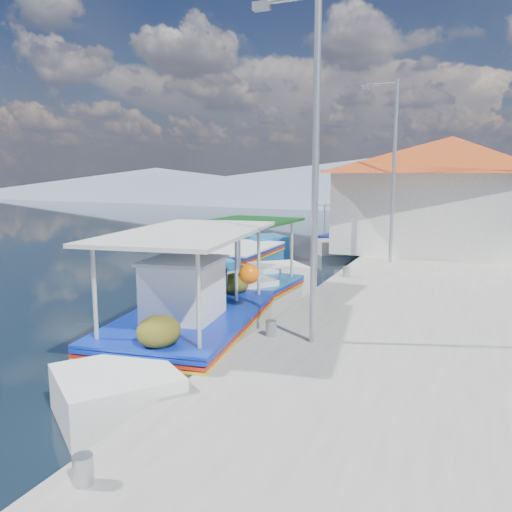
% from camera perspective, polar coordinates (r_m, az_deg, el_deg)
% --- Properties ---
extents(ground, '(160.00, 160.00, 0.00)m').
position_cam_1_polar(ground, '(10.32, -23.28, -11.42)').
color(ground, black).
rests_on(ground, ground).
extents(quay, '(5.00, 44.00, 0.50)m').
position_cam_1_polar(quay, '(13.04, 16.94, -5.65)').
color(quay, '#ABA9A0').
rests_on(quay, ground).
extents(bollards, '(0.20, 17.20, 0.30)m').
position_cam_1_polar(bollards, '(12.61, 7.11, -3.95)').
color(bollards, '#A5A8AD').
rests_on(bollards, quay).
extents(main_caique, '(3.11, 8.03, 2.67)m').
position_cam_1_polar(main_caique, '(10.39, -6.98, -7.59)').
color(main_caique, white).
rests_on(main_caique, ground).
extents(caique_green_canopy, '(2.29, 6.87, 2.57)m').
position_cam_1_polar(caique_green_canopy, '(12.99, -1.84, -4.70)').
color(caique_green_canopy, white).
rests_on(caique_green_canopy, ground).
extents(caique_blue_hull, '(2.18, 7.06, 1.26)m').
position_cam_1_polar(caique_blue_hull, '(18.87, -1.58, -0.45)').
color(caique_blue_hull, '#1C63A8').
rests_on(caique_blue_hull, ground).
extents(caique_far, '(2.69, 6.51, 2.32)m').
position_cam_1_polar(caique_far, '(24.87, 10.64, 1.95)').
color(caique_far, white).
rests_on(caique_far, ground).
extents(harbor_building, '(10.49, 10.49, 4.40)m').
position_cam_1_polar(harbor_building, '(21.60, 20.72, 6.69)').
color(harbor_building, white).
rests_on(harbor_building, quay).
extents(lamp_post_near, '(1.21, 0.14, 6.00)m').
position_cam_1_polar(lamp_post_near, '(8.97, 6.08, 11.37)').
color(lamp_post_near, '#A5A8AD').
rests_on(lamp_post_near, quay).
extents(lamp_post_far, '(1.21, 0.14, 6.00)m').
position_cam_1_polar(lamp_post_far, '(17.77, 14.79, 10.03)').
color(lamp_post_far, '#A5A8AD').
rests_on(lamp_post_far, quay).
extents(mountain_ridge, '(171.40, 96.00, 5.50)m').
position_cam_1_polar(mountain_ridge, '(62.59, 22.74, 7.17)').
color(mountain_ridge, slate).
rests_on(mountain_ridge, ground).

